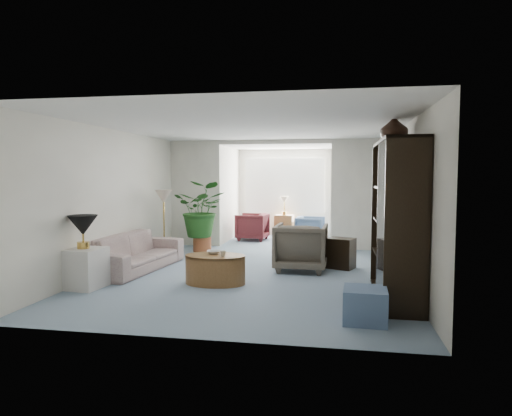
% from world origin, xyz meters
% --- Properties ---
extents(floor, '(6.00, 6.00, 0.00)m').
position_xyz_m(floor, '(0.00, 0.00, 0.00)').
color(floor, '#7E91A7').
rests_on(floor, ground).
extents(sunroom_floor, '(2.60, 2.60, 0.00)m').
position_xyz_m(sunroom_floor, '(0.00, 4.10, 0.00)').
color(sunroom_floor, '#7E91A7').
rests_on(sunroom_floor, ground).
extents(back_pier_left, '(1.20, 0.12, 2.50)m').
position_xyz_m(back_pier_left, '(-1.90, 3.00, 1.25)').
color(back_pier_left, white).
rests_on(back_pier_left, ground).
extents(back_pier_right, '(1.20, 0.12, 2.50)m').
position_xyz_m(back_pier_right, '(1.90, 3.00, 1.25)').
color(back_pier_right, white).
rests_on(back_pier_right, ground).
extents(back_header, '(2.60, 0.12, 0.10)m').
position_xyz_m(back_header, '(0.00, 3.00, 2.45)').
color(back_header, white).
rests_on(back_header, back_pier_left).
extents(window_pane, '(2.20, 0.02, 1.50)m').
position_xyz_m(window_pane, '(0.00, 5.18, 1.40)').
color(window_pane, white).
extents(window_blinds, '(2.20, 0.02, 1.50)m').
position_xyz_m(window_blinds, '(0.00, 5.15, 1.40)').
color(window_blinds, white).
extents(framed_picture, '(0.04, 0.50, 0.40)m').
position_xyz_m(framed_picture, '(2.46, -0.10, 1.70)').
color(framed_picture, '#AEA18B').
extents(sofa, '(1.08, 2.26, 0.64)m').
position_xyz_m(sofa, '(-2.10, 0.12, 0.32)').
color(sofa, beige).
rests_on(sofa, ground).
extents(end_table, '(0.60, 0.60, 0.60)m').
position_xyz_m(end_table, '(-2.30, -1.23, 0.30)').
color(end_table, silver).
rests_on(end_table, ground).
extents(table_lamp, '(0.44, 0.44, 0.30)m').
position_xyz_m(table_lamp, '(-2.30, -1.23, 0.95)').
color(table_lamp, black).
rests_on(table_lamp, end_table).
extents(floor_lamp, '(0.36, 0.36, 0.28)m').
position_xyz_m(floor_lamp, '(-2.08, 1.44, 1.25)').
color(floor_lamp, beige).
rests_on(floor_lamp, ground).
extents(coffee_table, '(1.04, 1.04, 0.45)m').
position_xyz_m(coffee_table, '(-0.43, -0.63, 0.23)').
color(coffee_table, brown).
rests_on(coffee_table, ground).
extents(coffee_bowl, '(0.24, 0.24, 0.05)m').
position_xyz_m(coffee_bowl, '(-0.48, -0.53, 0.48)').
color(coffee_bowl, silver).
rests_on(coffee_bowl, coffee_table).
extents(coffee_cup, '(0.10, 0.10, 0.09)m').
position_xyz_m(coffee_cup, '(-0.28, -0.73, 0.49)').
color(coffee_cup, beige).
rests_on(coffee_cup, coffee_table).
extents(wingback_chair, '(0.93, 0.95, 0.83)m').
position_xyz_m(wingback_chair, '(0.81, 0.59, 0.42)').
color(wingback_chair, '#615A4C').
rests_on(wingback_chair, ground).
extents(side_table_dark, '(0.56, 0.51, 0.55)m').
position_xyz_m(side_table_dark, '(1.51, 0.89, 0.28)').
color(side_table_dark, black).
rests_on(side_table_dark, ground).
extents(entertainment_cabinet, '(0.52, 1.94, 2.16)m').
position_xyz_m(entertainment_cabinet, '(2.23, -1.00, 1.08)').
color(entertainment_cabinet, black).
rests_on(entertainment_cabinet, ground).
extents(cabinet_urn, '(0.39, 0.39, 0.41)m').
position_xyz_m(cabinet_urn, '(2.23, -0.50, 2.36)').
color(cabinet_urn, black).
rests_on(cabinet_urn, entertainment_cabinet).
extents(ottoman, '(0.52, 0.52, 0.39)m').
position_xyz_m(ottoman, '(1.76, -2.13, 0.20)').
color(ottoman, slate).
rests_on(ottoman, ground).
extents(plant_pot, '(0.40, 0.40, 0.32)m').
position_xyz_m(plant_pot, '(-1.50, 2.21, 0.16)').
color(plant_pot, brown).
rests_on(plant_pot, ground).
extents(house_plant, '(1.12, 0.97, 1.24)m').
position_xyz_m(house_plant, '(-1.50, 2.21, 0.94)').
color(house_plant, '#21531C').
rests_on(house_plant, plant_pot).
extents(sunroom_chair_blue, '(0.76, 0.74, 0.64)m').
position_xyz_m(sunroom_chair_blue, '(0.78, 4.11, 0.32)').
color(sunroom_chair_blue, slate).
rests_on(sunroom_chair_blue, ground).
extents(sunroom_chair_maroon, '(0.83, 0.81, 0.70)m').
position_xyz_m(sunroom_chair_maroon, '(-0.72, 4.11, 0.35)').
color(sunroom_chair_maroon, maroon).
rests_on(sunroom_chair_maroon, ground).
extents(sunroom_table, '(0.52, 0.42, 0.60)m').
position_xyz_m(sunroom_table, '(0.03, 4.86, 0.30)').
color(sunroom_table, brown).
rests_on(sunroom_table, ground).
extents(shelf_clutter, '(0.30, 1.11, 1.06)m').
position_xyz_m(shelf_clutter, '(2.18, -1.03, 0.98)').
color(shelf_clutter, black).
rests_on(shelf_clutter, entertainment_cabinet).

